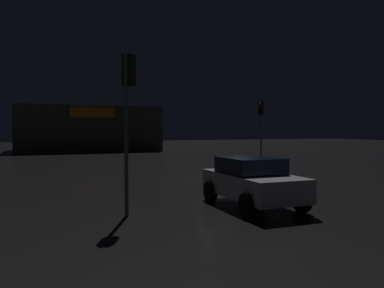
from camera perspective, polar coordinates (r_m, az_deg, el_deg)
ground_plane at (r=19.01m, az=5.34°, el=-5.24°), size 120.00×120.00×0.00m
store_building at (r=45.95m, az=-15.28°, el=2.23°), size 15.33×9.50×4.99m
traffic_signal_main at (r=26.85m, az=10.24°, el=4.04°), size 0.42×0.42×4.34m
traffic_signal_opposite at (r=11.08m, az=-9.49°, el=7.28°), size 0.42×0.42×4.60m
car_near at (r=12.40m, az=9.00°, el=-5.47°), size 2.09×3.84×1.57m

